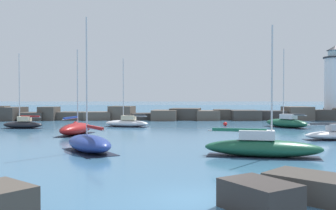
# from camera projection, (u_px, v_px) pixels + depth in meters

# --- Properties ---
(ground_plane) EXTENTS (600.00, 600.00, 0.00)m
(ground_plane) POSITION_uv_depth(u_px,v_px,m) (194.00, 198.00, 15.38)
(ground_plane) COLOR #3D6B8E
(open_sea_beyond) EXTENTS (400.00, 116.00, 0.01)m
(open_sea_beyond) POSITION_uv_depth(u_px,v_px,m) (167.00, 109.00, 126.90)
(open_sea_beyond) COLOR #2D5B7F
(open_sea_beyond) RESTS_ON ground
(breakwater_jetty) EXTENTS (66.73, 7.27, 2.50)m
(breakwater_jetty) POSITION_uv_depth(u_px,v_px,m) (172.00, 115.00, 66.71)
(breakwater_jetty) COLOR #4C443D
(breakwater_jetty) RESTS_ON ground
(lighthouse) EXTENTS (5.02, 5.02, 13.41)m
(lighthouse) POSITION_uv_depth(u_px,v_px,m) (335.00, 88.00, 67.66)
(lighthouse) COLOR gray
(lighthouse) RESTS_ON ground
(foreground_rocks) EXTENTS (15.16, 5.53, 1.12)m
(foreground_rocks) POSITION_uv_depth(u_px,v_px,m) (227.00, 193.00, 14.19)
(foreground_rocks) COLOR #4C443D
(foreground_rocks) RESTS_ON ground
(sailboat_moored_0) EXTENTS (8.29, 3.90, 9.09)m
(sailboat_moored_0) POSITION_uv_depth(u_px,v_px,m) (262.00, 147.00, 25.93)
(sailboat_moored_0) COLOR #195138
(sailboat_moored_0) RESTS_ON ground
(sailboat_moored_1) EXTENTS (6.54, 3.66, 9.41)m
(sailboat_moored_1) POSITION_uv_depth(u_px,v_px,m) (127.00, 123.00, 51.54)
(sailboat_moored_1) COLOR silver
(sailboat_moored_1) RESTS_ON ground
(sailboat_moored_3) EXTENTS (5.29, 6.48, 10.20)m
(sailboat_moored_3) POSITION_uv_depth(u_px,v_px,m) (89.00, 143.00, 28.14)
(sailboat_moored_3) COLOR navy
(sailboat_moored_3) RESTS_ON ground
(sailboat_moored_4) EXTENTS (3.43, 6.81, 9.37)m
(sailboat_moored_4) POSITION_uv_depth(u_px,v_px,m) (76.00, 129.00, 40.92)
(sailboat_moored_4) COLOR maroon
(sailboat_moored_4) RESTS_ON ground
(sailboat_moored_6) EXTENTS (5.52, 6.78, 10.65)m
(sailboat_moored_6) POSITION_uv_depth(u_px,v_px,m) (287.00, 122.00, 50.32)
(sailboat_moored_6) COLOR #195138
(sailboat_moored_6) RESTS_ON ground
(sailboat_moored_7) EXTENTS (5.47, 2.30, 9.80)m
(sailboat_moored_7) POSITION_uv_depth(u_px,v_px,m) (23.00, 124.00, 49.06)
(sailboat_moored_7) COLOR black
(sailboat_moored_7) RESTS_ON ground
(mooring_buoy_orange_near) EXTENTS (0.56, 0.56, 0.76)m
(mooring_buoy_orange_near) POSITION_uv_depth(u_px,v_px,m) (225.00, 124.00, 53.09)
(mooring_buoy_orange_near) COLOR red
(mooring_buoy_orange_near) RESTS_ON ground
(mooring_buoy_far_side) EXTENTS (0.67, 0.67, 0.87)m
(mooring_buoy_far_side) POSITION_uv_depth(u_px,v_px,m) (76.00, 124.00, 52.49)
(mooring_buoy_far_side) COLOR red
(mooring_buoy_far_side) RESTS_ON ground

